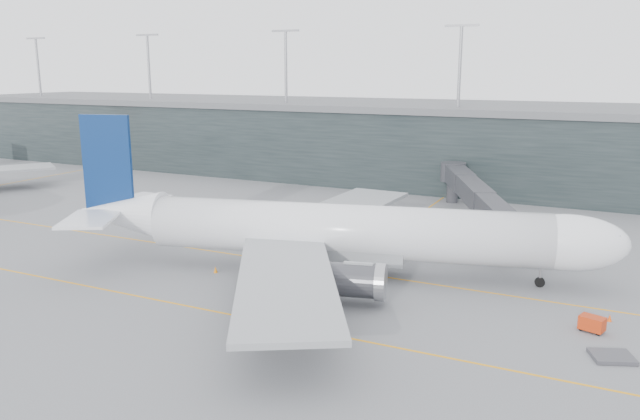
% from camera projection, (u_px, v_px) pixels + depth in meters
% --- Properties ---
extents(ground, '(320.00, 320.00, 0.00)m').
position_uv_depth(ground, '(314.00, 255.00, 74.65)').
color(ground, slate).
rests_on(ground, ground).
extents(taxiline_a, '(160.00, 0.25, 0.02)m').
position_uv_depth(taxiline_a, '(299.00, 264.00, 71.13)').
color(taxiline_a, orange).
rests_on(taxiline_a, ground).
extents(taxiline_b, '(160.00, 0.25, 0.02)m').
position_uv_depth(taxiline_b, '(218.00, 312.00, 57.08)').
color(taxiline_b, orange).
rests_on(taxiline_b, ground).
extents(taxiline_lead_main, '(0.25, 60.00, 0.02)m').
position_uv_depth(taxiline_lead_main, '(406.00, 223.00, 90.09)').
color(taxiline_lead_main, orange).
rests_on(taxiline_lead_main, ground).
extents(taxiline_lead_adj, '(0.25, 60.00, 0.02)m').
position_uv_depth(taxiline_lead_adj, '(21.00, 181.00, 124.03)').
color(taxiline_lead_adj, orange).
rests_on(taxiline_lead_adj, ground).
extents(terminal, '(240.00, 36.00, 29.00)m').
position_uv_depth(terminal, '(443.00, 142.00, 123.92)').
color(terminal, black).
rests_on(terminal, ground).
extents(main_aircraft, '(59.27, 54.69, 16.80)m').
position_uv_depth(main_aircraft, '(341.00, 232.00, 66.82)').
color(main_aircraft, white).
rests_on(main_aircraft, ground).
extents(jet_bridge, '(20.23, 44.37, 6.71)m').
position_uv_depth(jet_bridge, '(491.00, 192.00, 86.77)').
color(jet_bridge, '#2E2F33').
rests_on(jet_bridge, ground).
extents(gse_cart, '(2.27, 1.80, 1.35)m').
position_uv_depth(gse_cart, '(592.00, 323.00, 52.67)').
color(gse_cart, '#BA2E0D').
rests_on(gse_cart, ground).
extents(baggage_dolly, '(3.75, 3.41, 0.31)m').
position_uv_depth(baggage_dolly, '(612.00, 357.00, 47.82)').
color(baggage_dolly, '#3C3C41').
rests_on(baggage_dolly, ground).
extents(uld_a, '(2.47, 2.16, 1.94)m').
position_uv_depth(uld_a, '(314.00, 224.00, 85.61)').
color(uld_a, '#3C3D42').
rests_on(uld_a, ground).
extents(uld_b, '(2.61, 2.33, 1.98)m').
position_uv_depth(uld_b, '(340.00, 226.00, 84.28)').
color(uld_b, '#3C3D42').
rests_on(uld_b, ground).
extents(uld_c, '(2.44, 2.13, 1.92)m').
position_uv_depth(uld_c, '(346.00, 229.00, 82.99)').
color(uld_c, '#3C3D42').
rests_on(uld_c, ground).
extents(cone_nose, '(0.40, 0.40, 0.64)m').
position_uv_depth(cone_nose, '(610.00, 318.00, 54.92)').
color(cone_nose, '#F44E0D').
rests_on(cone_nose, ground).
extents(cone_wing_stbd, '(0.43, 0.43, 0.68)m').
position_uv_depth(cone_wing_stbd, '(309.00, 314.00, 55.64)').
color(cone_wing_stbd, '#F54D0D').
rests_on(cone_wing_stbd, ground).
extents(cone_wing_port, '(0.49, 0.49, 0.77)m').
position_uv_depth(cone_wing_port, '(412.00, 238.00, 80.64)').
color(cone_wing_port, orange).
rests_on(cone_wing_port, ground).
extents(cone_tail, '(0.44, 0.44, 0.70)m').
position_uv_depth(cone_tail, '(216.00, 270.00, 68.08)').
color(cone_tail, orange).
rests_on(cone_tail, ground).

